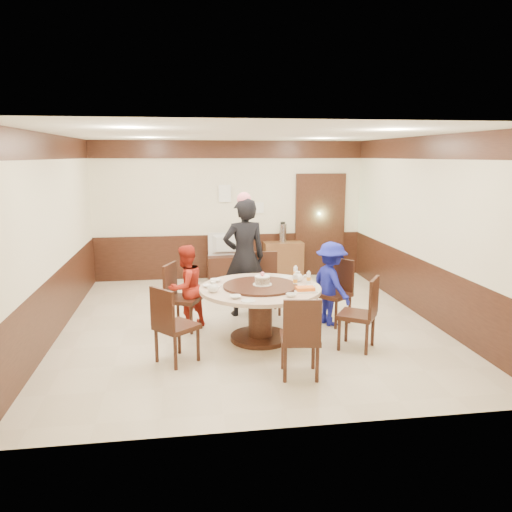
{
  "coord_description": "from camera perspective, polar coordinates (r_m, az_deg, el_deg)",
  "views": [
    {
      "loc": [
        -0.95,
        -7.17,
        2.5
      ],
      "look_at": [
        0.06,
        -0.29,
        1.1
      ],
      "focal_mm": 35.0,
      "sensor_mm": 36.0,
      "label": 1
    }
  ],
  "objects": [
    {
      "name": "chair_2",
      "position": [
        7.4,
        -8.37,
        -5.99
      ],
      "size": [
        0.58,
        0.58,
        0.97
      ],
      "rotation": [
        0.0,
        0.0,
        4.31
      ],
      "color": "black",
      "rests_on": "ground"
    },
    {
      "name": "bowl_2",
      "position": [
        6.26,
        -2.38,
        -4.69
      ],
      "size": [
        0.15,
        0.15,
        0.04
      ],
      "primitive_type": "imported",
      "color": "white",
      "rests_on": "banquet_table"
    },
    {
      "name": "television",
      "position": [
        10.11,
        -3.17,
        1.31
      ],
      "size": [
        0.81,
        0.11,
        0.47
      ],
      "primitive_type": "imported",
      "rotation": [
        0.0,
        0.0,
        3.15
      ],
      "color": "gray",
      "rests_on": "tv_stand"
    },
    {
      "name": "banquet_table",
      "position": [
        6.84,
        0.49,
        -5.31
      ],
      "size": [
        1.65,
        1.65,
        0.78
      ],
      "color": "black",
      "rests_on": "ground"
    },
    {
      "name": "saucer_far",
      "position": [
        7.34,
        3.37,
        -2.38
      ],
      "size": [
        0.18,
        0.18,
        0.01
      ],
      "primitive_type": "cylinder",
      "color": "white",
      "rests_on": "banquet_table"
    },
    {
      "name": "shrimp_platter",
      "position": [
        6.58,
        5.64,
        -3.83
      ],
      "size": [
        0.3,
        0.2,
        0.06
      ],
      "color": "white",
      "rests_on": "banquet_table"
    },
    {
      "name": "birthday_cake",
      "position": [
        6.77,
        0.73,
        -2.8
      ],
      "size": [
        0.26,
        0.26,
        0.18
      ],
      "color": "white",
      "rests_on": "banquet_table"
    },
    {
      "name": "person_red",
      "position": [
        7.35,
        -8.03,
        -3.55
      ],
      "size": [
        0.76,
        0.75,
        1.24
      ],
      "primitive_type": "imported",
      "rotation": [
        0.0,
        0.0,
        3.87
      ],
      "color": "#A72316",
      "rests_on": "ground"
    },
    {
      "name": "bowl_1",
      "position": [
        6.34,
        4.03,
        -4.48
      ],
      "size": [
        0.13,
        0.13,
        0.04
      ],
      "primitive_type": "imported",
      "color": "white",
      "rests_on": "banquet_table"
    },
    {
      "name": "bottle_2",
      "position": [
        7.3,
        4.54,
        -1.87
      ],
      "size": [
        0.06,
        0.06,
        0.16
      ],
      "primitive_type": "cylinder",
      "color": "white",
      "rests_on": "banquet_table"
    },
    {
      "name": "side_cabinet",
      "position": [
        10.38,
        3.13,
        -0.45
      ],
      "size": [
        0.8,
        0.4,
        0.75
      ],
      "primitive_type": "cube",
      "color": "brown",
      "rests_on": "ground"
    },
    {
      "name": "bottle_0",
      "position": [
        6.85,
        4.51,
        -2.76
      ],
      "size": [
        0.06,
        0.06,
        0.16
      ],
      "primitive_type": "cylinder",
      "color": "white",
      "rests_on": "banquet_table"
    },
    {
      "name": "notice_left",
      "position": [
        10.19,
        -3.59,
        7.15
      ],
      "size": [
        0.25,
        0.0,
        0.35
      ],
      "primitive_type": "cube",
      "color": "white",
      "rests_on": "room"
    },
    {
      "name": "bowl_3",
      "position": [
        6.74,
        6.21,
        -3.54
      ],
      "size": [
        0.14,
        0.14,
        0.04
      ],
      "primitive_type": "imported",
      "color": "white",
      "rests_on": "banquet_table"
    },
    {
      "name": "chair_1",
      "position": [
        8.08,
        1.18,
        -4.38
      ],
      "size": [
        0.44,
        0.45,
        0.97
      ],
      "rotation": [
        0.0,
        0.0,
        3.15
      ],
      "color": "black",
      "rests_on": "ground"
    },
    {
      "name": "bowl_5",
      "position": [
        7.35,
        1.17,
        -2.23
      ],
      "size": [
        0.12,
        0.12,
        0.04
      ],
      "primitive_type": "imported",
      "color": "white",
      "rests_on": "banquet_table"
    },
    {
      "name": "person_blue",
      "position": [
        7.52,
        8.58,
        -3.14
      ],
      "size": [
        0.69,
        0.92,
        1.26
      ],
      "primitive_type": "imported",
      "rotation": [
        0.0,
        0.0,
        1.88
      ],
      "color": "navy",
      "rests_on": "ground"
    },
    {
      "name": "teapot_left",
      "position": [
        6.53,
        -4.92,
        -3.64
      ],
      "size": [
        0.17,
        0.15,
        0.13
      ],
      "primitive_type": "ellipsoid",
      "color": "white",
      "rests_on": "banquet_table"
    },
    {
      "name": "teapot_right",
      "position": [
        7.09,
        4.78,
        -2.44
      ],
      "size": [
        0.17,
        0.15,
        0.13
      ],
      "primitive_type": "ellipsoid",
      "color": "white",
      "rests_on": "banquet_table"
    },
    {
      "name": "bowl_0",
      "position": [
        7.08,
        -4.63,
        -2.8
      ],
      "size": [
        0.16,
        0.16,
        0.04
      ],
      "primitive_type": "imported",
      "color": "white",
      "rests_on": "banquet_table"
    },
    {
      "name": "chair_4",
      "position": [
        5.83,
        5.04,
        -10.78
      ],
      "size": [
        0.5,
        0.5,
        0.97
      ],
      "rotation": [
        0.0,
        0.0,
        6.15
      ],
      "color": "black",
      "rests_on": "ground"
    },
    {
      "name": "person_standing",
      "position": [
        7.83,
        -1.35,
        -0.16
      ],
      "size": [
        0.74,
        0.54,
        1.86
      ],
      "primitive_type": "imported",
      "rotation": [
        0.0,
        0.0,
        3.28
      ],
      "color": "black",
      "rests_on": "ground"
    },
    {
      "name": "bottle_1",
      "position": [
        6.99,
        6.03,
        -2.5
      ],
      "size": [
        0.06,
        0.06,
        0.16
      ],
      "primitive_type": "cylinder",
      "color": "white",
      "rests_on": "banquet_table"
    },
    {
      "name": "chair_3",
      "position": [
        6.26,
        -9.17,
        -9.28
      ],
      "size": [
        0.62,
        0.62,
        0.97
      ],
      "rotation": [
        0.0,
        0.0,
        5.42
      ],
      "color": "black",
      "rests_on": "ground"
    },
    {
      "name": "notice_right",
      "position": [
        10.29,
        0.06,
        5.53
      ],
      "size": [
        0.3,
        0.0,
        0.22
      ],
      "primitive_type": "cube",
      "color": "white",
      "rests_on": "room"
    },
    {
      "name": "room",
      "position": [
        7.39,
        -0.75,
        0.3
      ],
      "size": [
        6.0,
        6.04,
        2.84
      ],
      "color": "beige",
      "rests_on": "ground"
    },
    {
      "name": "chair_5",
      "position": [
        6.74,
        11.59,
        -7.86
      ],
      "size": [
        0.61,
        0.61,
        0.97
      ],
      "rotation": [
        0.0,
        0.0,
        7.27
      ],
      "color": "black",
      "rests_on": "ground"
    },
    {
      "name": "bowl_4",
      "position": [
        6.79,
        -5.48,
        -3.44
      ],
      "size": [
        0.14,
        0.14,
        0.04
      ],
      "primitive_type": "imported",
      "color": "white",
      "rests_on": "banquet_table"
    },
    {
      "name": "thermos",
      "position": [
        10.27,
        3.08,
        2.64
      ],
      "size": [
        0.15,
        0.15,
        0.38
      ],
      "primitive_type": "cylinder",
      "color": "silver",
      "rests_on": "side_cabinet"
    },
    {
      "name": "saucer_near",
      "position": [
        6.13,
        -0.89,
        -5.14
      ],
      "size": [
        0.18,
        0.18,
        0.01
      ],
      "primitive_type": "cylinder",
      "color": "white",
      "rests_on": "banquet_table"
    },
    {
      "name": "chair_0",
      "position": [
        7.66,
        8.89,
        -5.4
      ],
      "size": [
        0.62,
        0.62,
        0.97
      ],
      "rotation": [
        0.0,
        0.0,
        2.24
      ],
      "color": "black",
      "rests_on": "ground"
    },
    {
      "name": "tv_stand",
      "position": [
        10.21,
        -3.14,
        -1.36
      ],
      "size": [
        0.85,
        0.45,
        0.5
      ],
      "primitive_type": "cube",
      "color": "black",
      "rests_on": "ground"
    }
  ]
}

